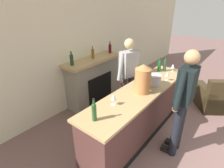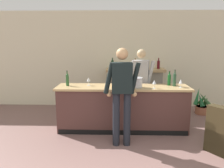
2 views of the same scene
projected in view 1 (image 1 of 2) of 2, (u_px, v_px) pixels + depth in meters
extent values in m
cube|color=beige|center=(70.00, 51.00, 3.93)|extent=(12.00, 0.07, 2.75)
cube|color=#4C2E29|center=(140.00, 113.00, 3.32)|extent=(2.74, 0.58, 0.92)
cube|color=tan|center=(142.00, 90.00, 3.12)|extent=(2.81, 0.65, 0.04)
cube|color=black|center=(152.00, 136.00, 3.33)|extent=(2.68, 0.01, 0.10)
cube|color=gray|center=(94.00, 81.00, 4.46)|extent=(1.47, 0.44, 1.08)
cube|color=black|center=(101.00, 88.00, 4.38)|extent=(0.81, 0.02, 0.69)
cube|color=tan|center=(93.00, 60.00, 4.20)|extent=(1.63, 0.52, 0.07)
cylinder|color=#1A351B|center=(72.00, 60.00, 3.68)|extent=(0.08, 0.08, 0.23)
cylinder|color=#1A351B|center=(71.00, 53.00, 3.62)|extent=(0.03, 0.03, 0.08)
cylinder|color=brown|center=(93.00, 54.00, 4.13)|extent=(0.07, 0.07, 0.22)
cylinder|color=brown|center=(92.00, 48.00, 4.07)|extent=(0.03, 0.03, 0.07)
cylinder|color=#4D0F15|center=(110.00, 49.00, 4.59)|extent=(0.08, 0.08, 0.23)
cylinder|color=#4D0F15|center=(110.00, 43.00, 4.53)|extent=(0.03, 0.03, 0.08)
cube|color=#362B18|center=(214.00, 99.00, 4.29)|extent=(1.10, 1.10, 0.41)
cube|color=#362B18|center=(224.00, 98.00, 3.92)|extent=(0.61, 0.74, 0.84)
cube|color=#362B18|center=(203.00, 97.00, 4.27)|extent=(0.75, 0.63, 0.55)
cylinder|color=#995A3E|center=(143.00, 80.00, 5.62)|extent=(0.33, 0.33, 0.20)
cylinder|color=#332319|center=(143.00, 77.00, 5.58)|extent=(0.29, 0.29, 0.02)
cone|color=#306C2B|center=(145.00, 72.00, 5.57)|extent=(0.13, 0.29, 0.30)
cone|color=#296C2A|center=(142.00, 71.00, 5.57)|extent=(0.28, 0.21, 0.32)
cone|color=#216534|center=(139.00, 70.00, 5.44)|extent=(0.28, 0.31, 0.47)
cone|color=#235F36|center=(144.00, 73.00, 5.41)|extent=(0.24, 0.25, 0.34)
cone|color=#305C30|center=(148.00, 72.00, 5.42)|extent=(0.42, 0.17, 0.43)
cylinder|color=black|center=(180.00, 124.00, 2.95)|extent=(0.13, 0.13, 1.00)
cube|color=black|center=(172.00, 143.00, 3.18)|extent=(0.11, 0.24, 0.07)
cylinder|color=black|center=(176.00, 131.00, 2.80)|extent=(0.13, 0.13, 1.00)
cube|color=black|center=(168.00, 150.00, 3.04)|extent=(0.11, 0.24, 0.07)
cube|color=black|center=(186.00, 85.00, 2.55)|extent=(0.37, 0.23, 0.54)
cylinder|color=black|center=(189.00, 80.00, 2.73)|extent=(0.20, 0.08, 0.57)
sphere|color=tan|center=(185.00, 97.00, 2.87)|extent=(0.09, 0.09, 0.09)
cylinder|color=black|center=(180.00, 91.00, 2.39)|extent=(0.20, 0.08, 0.57)
sphere|color=tan|center=(175.00, 109.00, 2.53)|extent=(0.09, 0.09, 0.09)
sphere|color=tan|center=(192.00, 57.00, 2.37)|extent=(0.21, 0.21, 0.21)
cylinder|color=#3E3D45|center=(124.00, 96.00, 3.91)|extent=(0.13, 0.13, 0.93)
cube|color=black|center=(125.00, 113.00, 4.04)|extent=(0.15, 0.26, 0.07)
cylinder|color=#3E3D45|center=(131.00, 93.00, 4.02)|extent=(0.13, 0.13, 0.93)
cube|color=black|center=(132.00, 110.00, 4.15)|extent=(0.15, 0.26, 0.07)
cube|color=#9B9DA0|center=(129.00, 64.00, 3.65)|extent=(0.40, 0.30, 0.54)
cylinder|color=#9B9DA0|center=(121.00, 67.00, 3.51)|extent=(0.20, 0.08, 0.57)
sphere|color=tan|center=(121.00, 81.00, 3.63)|extent=(0.09, 0.09, 0.09)
cylinder|color=#9B9DA0|center=(137.00, 62.00, 3.77)|extent=(0.20, 0.08, 0.57)
sphere|color=tan|center=(137.00, 76.00, 3.88)|extent=(0.09, 0.09, 0.09)
sphere|color=tan|center=(129.00, 44.00, 3.47)|extent=(0.21, 0.21, 0.21)
cylinder|color=#C67D44|center=(143.00, 81.00, 2.93)|extent=(0.27, 0.27, 0.42)
cone|color=#C67D44|center=(144.00, 67.00, 2.82)|extent=(0.28, 0.28, 0.08)
cylinder|color=#B29333|center=(150.00, 91.00, 2.90)|extent=(0.02, 0.04, 0.02)
cylinder|color=silver|center=(154.00, 80.00, 3.22)|extent=(0.24, 0.24, 0.19)
cylinder|color=silver|center=(155.00, 75.00, 3.17)|extent=(0.25, 0.25, 0.01)
cylinder|color=#255128|center=(94.00, 113.00, 2.24)|extent=(0.06, 0.06, 0.23)
sphere|color=#255128|center=(94.00, 105.00, 2.19)|extent=(0.06, 0.06, 0.06)
cylinder|color=#255128|center=(94.00, 102.00, 2.18)|extent=(0.03, 0.03, 0.09)
cylinder|color=black|center=(93.00, 99.00, 2.15)|extent=(0.03, 0.03, 0.01)
cylinder|color=#165822|center=(159.00, 67.00, 3.86)|extent=(0.07, 0.07, 0.22)
sphere|color=#165822|center=(160.00, 62.00, 3.81)|extent=(0.07, 0.07, 0.07)
cylinder|color=#165822|center=(160.00, 60.00, 3.79)|extent=(0.03, 0.03, 0.08)
cylinder|color=black|center=(160.00, 58.00, 3.77)|extent=(0.03, 0.03, 0.01)
cylinder|color=#25462E|center=(165.00, 66.00, 3.87)|extent=(0.07, 0.07, 0.24)
sphere|color=#25462E|center=(166.00, 61.00, 3.82)|extent=(0.06, 0.06, 0.06)
cylinder|color=#25462E|center=(166.00, 59.00, 3.80)|extent=(0.03, 0.03, 0.10)
cylinder|color=black|center=(166.00, 56.00, 3.77)|extent=(0.03, 0.03, 0.01)
cylinder|color=silver|center=(166.00, 80.00, 3.45)|extent=(0.06, 0.06, 0.01)
cylinder|color=silver|center=(167.00, 78.00, 3.43)|extent=(0.01, 0.01, 0.08)
cone|color=silver|center=(167.00, 74.00, 3.40)|extent=(0.08, 0.08, 0.08)
cylinder|color=silver|center=(141.00, 81.00, 3.43)|extent=(0.08, 0.08, 0.01)
cylinder|color=silver|center=(141.00, 79.00, 3.41)|extent=(0.01, 0.01, 0.07)
cone|color=silver|center=(141.00, 76.00, 3.38)|extent=(0.07, 0.07, 0.08)
cylinder|color=silver|center=(113.00, 105.00, 2.63)|extent=(0.08, 0.08, 0.01)
cylinder|color=silver|center=(113.00, 102.00, 2.61)|extent=(0.01, 0.01, 0.09)
cone|color=silver|center=(113.00, 97.00, 2.57)|extent=(0.08, 0.08, 0.08)
cylinder|color=silver|center=(172.00, 71.00, 3.90)|extent=(0.07, 0.07, 0.01)
cylinder|color=silver|center=(172.00, 69.00, 3.88)|extent=(0.01, 0.01, 0.08)
cone|color=silver|center=(173.00, 66.00, 3.85)|extent=(0.07, 0.07, 0.09)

